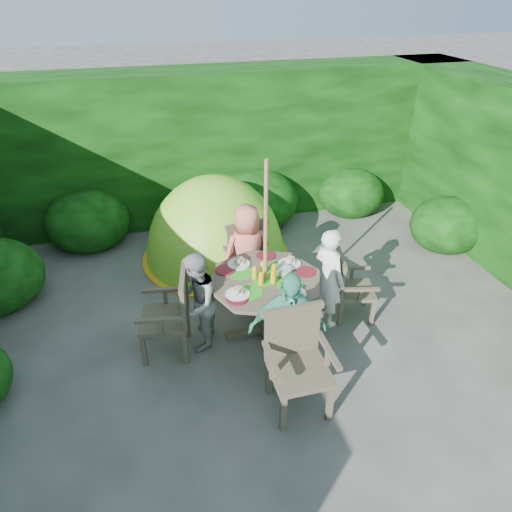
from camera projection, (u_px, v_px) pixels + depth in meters
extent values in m
plane|color=#46443E|center=(281.00, 357.00, 5.24)|extent=(60.00, 60.00, 0.00)
cube|color=black|center=(213.00, 145.00, 7.88)|extent=(9.00, 1.00, 2.50)
cylinder|color=#42392B|center=(265.00, 307.00, 5.43)|extent=(0.13, 0.13, 0.74)
cube|color=#42392B|center=(264.00, 329.00, 5.61)|extent=(0.98, 0.12, 0.06)
cube|color=#42392B|center=(264.00, 329.00, 5.61)|extent=(0.12, 0.98, 0.06)
cylinder|color=#42392B|center=(265.00, 280.00, 5.23)|extent=(1.36, 1.36, 0.04)
cylinder|color=green|center=(249.00, 292.00, 5.00)|extent=(0.30, 0.30, 0.00)
cylinder|color=green|center=(290.00, 285.00, 5.11)|extent=(0.30, 0.30, 0.00)
cylinder|color=green|center=(241.00, 273.00, 5.32)|extent=(0.30, 0.30, 0.00)
cylinder|color=green|center=(279.00, 267.00, 5.43)|extent=(0.30, 0.30, 0.00)
cylinder|color=green|center=(265.00, 279.00, 5.22)|extent=(0.30, 0.30, 0.00)
cylinder|color=white|center=(290.00, 264.00, 5.48)|extent=(0.27, 0.27, 0.01)
cylinder|color=white|center=(239.00, 264.00, 5.47)|extent=(0.27, 0.27, 0.01)
cylinder|color=white|center=(238.00, 294.00, 4.95)|extent=(0.27, 0.27, 0.01)
cylinder|color=white|center=(294.00, 294.00, 4.95)|extent=(0.27, 0.27, 0.01)
cylinder|color=red|center=(306.00, 272.00, 5.33)|extent=(0.24, 0.24, 0.01)
cylinder|color=red|center=(266.00, 255.00, 5.64)|extent=(0.24, 0.24, 0.01)
cylinder|color=red|center=(225.00, 270.00, 5.36)|extent=(0.24, 0.24, 0.01)
cylinder|color=red|center=(237.00, 299.00, 4.88)|extent=(0.24, 0.24, 0.01)
cylinder|color=red|center=(292.00, 300.00, 4.86)|extent=(0.24, 0.24, 0.01)
cylinder|color=green|center=(283.00, 271.00, 5.30)|extent=(0.19, 0.19, 0.06)
cylinder|color=olive|center=(265.00, 255.00, 5.05)|extent=(0.04, 0.04, 2.20)
cube|color=#42392B|center=(355.00, 290.00, 5.70)|extent=(0.55, 0.56, 0.05)
cube|color=#42392B|center=(373.00, 312.00, 5.63)|extent=(0.05, 0.05, 0.38)
cube|color=#42392B|center=(365.00, 293.00, 5.97)|extent=(0.05, 0.05, 0.38)
cube|color=#42392B|center=(341.00, 313.00, 5.63)|extent=(0.05, 0.05, 0.38)
cube|color=#42392B|center=(335.00, 294.00, 5.96)|extent=(0.05, 0.05, 0.38)
cube|color=#42392B|center=(340.00, 274.00, 5.56)|extent=(0.14, 0.46, 0.45)
cube|color=#42392B|center=(361.00, 289.00, 5.40)|extent=(0.45, 0.15, 0.04)
cube|color=#42392B|center=(353.00, 268.00, 5.80)|extent=(0.45, 0.15, 0.04)
cube|color=#42392B|center=(164.00, 319.00, 5.12)|extent=(0.61, 0.63, 0.05)
cube|color=#42392B|center=(148.00, 323.00, 5.42)|extent=(0.06, 0.06, 0.44)
cube|color=#42392B|center=(144.00, 350.00, 5.03)|extent=(0.06, 0.06, 0.44)
cube|color=#42392B|center=(187.00, 321.00, 5.45)|extent=(0.06, 0.06, 0.44)
cube|color=#42392B|center=(185.00, 347.00, 5.06)|extent=(0.06, 0.06, 0.44)
cube|color=#42392B|center=(185.00, 298.00, 4.99)|extent=(0.14, 0.54, 0.52)
cube|color=#42392B|center=(164.00, 290.00, 5.24)|extent=(0.52, 0.14, 0.04)
cube|color=#42392B|center=(160.00, 320.00, 4.78)|extent=(0.52, 0.14, 0.04)
cube|color=#42392B|center=(241.00, 252.00, 6.36)|extent=(0.62, 0.60, 0.05)
cube|color=#42392B|center=(250.00, 255.00, 6.74)|extent=(0.06, 0.06, 0.44)
cube|color=#42392B|center=(220.00, 262.00, 6.58)|extent=(0.06, 0.06, 0.44)
cube|color=#42392B|center=(262.00, 271.00, 6.38)|extent=(0.06, 0.06, 0.44)
cube|color=#42392B|center=(231.00, 278.00, 6.22)|extent=(0.06, 0.06, 0.44)
cube|color=#42392B|center=(247.00, 243.00, 6.01)|extent=(0.55, 0.12, 0.53)
cube|color=#42392B|center=(259.00, 235.00, 6.34)|extent=(0.13, 0.53, 0.04)
cube|color=#42392B|center=(221.00, 243.00, 6.15)|extent=(0.13, 0.53, 0.04)
cube|color=#42392B|center=(300.00, 372.00, 4.41)|extent=(0.56, 0.54, 0.05)
cube|color=#42392B|center=(283.00, 413.00, 4.29)|extent=(0.05, 0.05, 0.45)
cube|color=#42392B|center=(330.00, 402.00, 4.39)|extent=(0.05, 0.05, 0.45)
cube|color=#42392B|center=(269.00, 376.00, 4.68)|extent=(0.05, 0.05, 0.45)
cube|color=#42392B|center=(312.00, 368.00, 4.79)|extent=(0.05, 0.05, 0.45)
cube|color=#42392B|center=(292.00, 332.00, 4.47)|extent=(0.56, 0.04, 0.54)
cube|color=#42392B|center=(272.00, 361.00, 4.24)|extent=(0.05, 0.54, 0.04)
cube|color=#42392B|center=(329.00, 350.00, 4.36)|extent=(0.05, 0.54, 0.04)
imported|color=white|center=(329.00, 278.00, 5.47)|extent=(0.45, 0.55, 1.30)
imported|color=#9E9F99|center=(197.00, 302.00, 5.12)|extent=(0.61, 0.70, 1.22)
imported|color=#DF6D5C|center=(247.00, 253.00, 5.93)|extent=(0.68, 0.48, 1.33)
imported|color=#4AAD8D|center=(288.00, 330.00, 4.61)|extent=(0.85, 0.50, 1.37)
ellipsoid|color=#74D529|center=(216.00, 256.00, 7.14)|extent=(2.17, 2.17, 2.59)
ellipsoid|color=black|center=(225.00, 281.00, 6.54)|extent=(0.74, 0.40, 0.89)
cylinder|color=orange|center=(216.00, 255.00, 7.14)|extent=(2.26, 2.26, 0.03)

